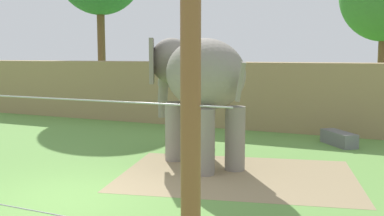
% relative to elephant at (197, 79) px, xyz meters
% --- Properties ---
extents(ground_plane, '(120.00, 120.00, 0.00)m').
position_rel_elephant_xyz_m(ground_plane, '(-1.13, -3.90, -2.23)').
color(ground_plane, '#609342').
extents(dirt_patch, '(6.25, 4.96, 0.01)m').
position_rel_elephant_xyz_m(dirt_patch, '(1.41, -0.82, -2.23)').
color(dirt_patch, '#937F5B').
rests_on(dirt_patch, ground).
extents(embankment_wall, '(36.00, 1.80, 2.58)m').
position_rel_elephant_xyz_m(embankment_wall, '(-1.13, 6.27, -0.94)').
color(embankment_wall, '#997F56').
rests_on(embankment_wall, ground).
extents(elephant, '(3.98, 3.54, 3.37)m').
position_rel_elephant_xyz_m(elephant, '(0.00, 0.00, 0.00)').
color(elephant, gray).
rests_on(elephant, ground).
extents(enrichment_ball, '(0.96, 0.96, 0.96)m').
position_rel_elephant_xyz_m(enrichment_ball, '(-0.97, 2.11, -1.75)').
color(enrichment_ball, tan).
rests_on(enrichment_ball, ground).
extents(feed_trough, '(1.27, 1.41, 0.44)m').
position_rel_elephant_xyz_m(feed_trough, '(3.28, 3.87, -2.01)').
color(feed_trough, slate).
rests_on(feed_trough, ground).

